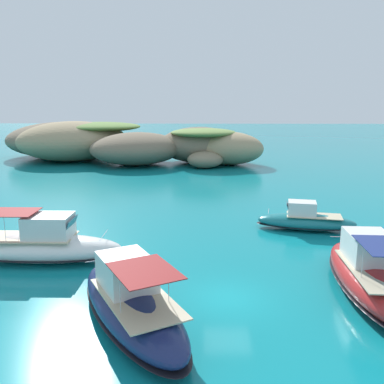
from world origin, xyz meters
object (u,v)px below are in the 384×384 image
at_px(islet_small, 212,146).
at_px(motorboat_teal, 306,220).
at_px(motorboat_red, 370,274).
at_px(motorboat_white, 43,246).
at_px(islet_large, 79,141).
at_px(motorboat_navy, 131,302).

height_order(islet_small, motorboat_teal, islet_small).
bearing_deg(motorboat_teal, motorboat_red, -86.73).
distance_m(motorboat_white, motorboat_red, 19.85).
height_order(islet_small, motorboat_white, islet_small).
xyz_separation_m(islet_large, motorboat_teal, (31.53, -43.71, -2.63)).
height_order(motorboat_red, motorboat_navy, motorboat_red).
xyz_separation_m(islet_large, motorboat_white, (12.77, -51.15, -2.37)).
distance_m(motorboat_white, motorboat_teal, 20.18).
bearing_deg(islet_small, motorboat_white, -104.39).
distance_m(islet_large, motorboat_teal, 53.96).
relative_size(motorboat_teal, motorboat_navy, 0.77).
xyz_separation_m(islet_small, motorboat_red, (7.52, -50.50, -1.85)).
bearing_deg(motorboat_navy, motorboat_white, 132.70).
bearing_deg(motorboat_red, motorboat_navy, -164.04).
distance_m(motorboat_teal, motorboat_red, 11.59).
xyz_separation_m(motorboat_teal, motorboat_navy, (-11.70, -15.10, 0.26)).
relative_size(motorboat_white, motorboat_navy, 0.99).
height_order(islet_large, motorboat_red, islet_large).
xyz_separation_m(islet_small, motorboat_navy, (-4.83, -54.04, -1.87)).
bearing_deg(motorboat_white, islet_small, 75.61).
bearing_deg(islet_small, motorboat_teal, -80.01).
bearing_deg(motorboat_red, motorboat_teal, 93.27).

